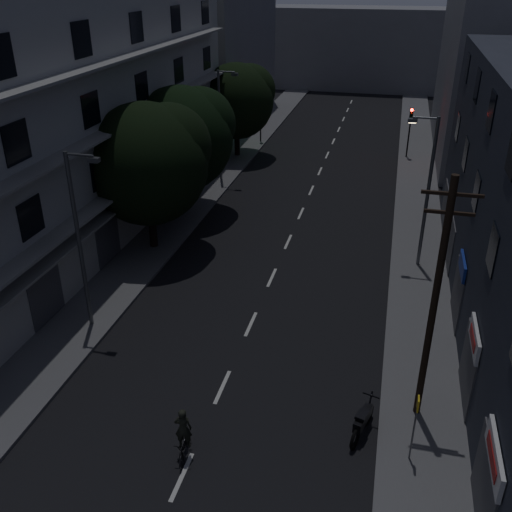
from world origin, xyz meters
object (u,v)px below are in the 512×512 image
at_px(utility_pole, 435,300).
at_px(cyclist, 184,440).
at_px(motorcycle, 362,422).
at_px(bus_stop_sign, 416,418).

xyz_separation_m(utility_pole, cyclist, (-7.51, -3.84, -4.21)).
distance_m(utility_pole, motorcycle, 4.93).
height_order(bus_stop_sign, motorcycle, bus_stop_sign).
relative_size(bus_stop_sign, cyclist, 1.29).
height_order(motorcycle, cyclist, cyclist).
bearing_deg(cyclist, motorcycle, 13.63).
xyz_separation_m(utility_pole, motorcycle, (-1.87, -1.45, -4.33)).
relative_size(utility_pole, bus_stop_sign, 3.56).
bearing_deg(bus_stop_sign, cyclist, -168.35).
bearing_deg(bus_stop_sign, utility_pole, 83.95).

